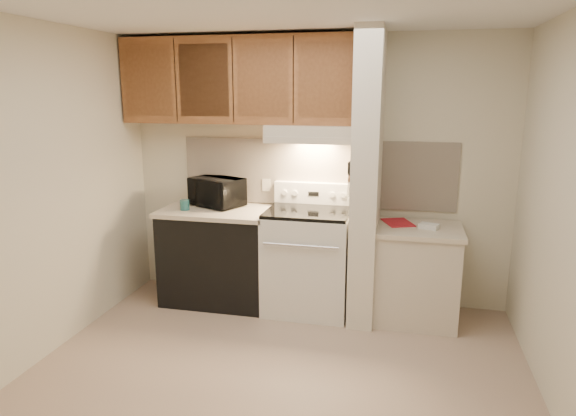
% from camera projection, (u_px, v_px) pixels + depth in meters
% --- Properties ---
extents(floor, '(3.60, 3.60, 0.00)m').
position_uv_depth(floor, '(278.00, 372.00, 3.72)').
color(floor, tan).
rests_on(floor, ground).
extents(ceiling, '(3.60, 3.60, 0.00)m').
position_uv_depth(ceiling, '(276.00, 7.00, 3.16)').
color(ceiling, white).
rests_on(ceiling, wall_back).
extents(wall_back, '(3.60, 2.50, 0.02)m').
position_uv_depth(wall_back, '(316.00, 171.00, 4.87)').
color(wall_back, beige).
rests_on(wall_back, floor).
extents(wall_left, '(0.02, 3.00, 2.50)m').
position_uv_depth(wall_left, '(44.00, 193.00, 3.84)').
color(wall_left, beige).
rests_on(wall_left, floor).
extents(wall_right, '(0.02, 3.00, 2.50)m').
position_uv_depth(wall_right, '(570.00, 220.00, 3.05)').
color(wall_right, beige).
rests_on(wall_right, floor).
extents(backsplash, '(2.60, 0.02, 0.63)m').
position_uv_depth(backsplash, '(315.00, 173.00, 4.86)').
color(backsplash, white).
rests_on(backsplash, wall_back).
extents(range_body, '(0.76, 0.65, 0.92)m').
position_uv_depth(range_body, '(308.00, 262.00, 4.72)').
color(range_body, silver).
rests_on(range_body, floor).
extents(oven_window, '(0.50, 0.01, 0.30)m').
position_uv_depth(oven_window, '(301.00, 269.00, 4.41)').
color(oven_window, black).
rests_on(oven_window, range_body).
extents(oven_handle, '(0.65, 0.02, 0.02)m').
position_uv_depth(oven_handle, '(301.00, 246.00, 4.32)').
color(oven_handle, silver).
rests_on(oven_handle, range_body).
extents(cooktop, '(0.74, 0.64, 0.03)m').
position_uv_depth(cooktop, '(309.00, 212.00, 4.61)').
color(cooktop, black).
rests_on(cooktop, range_body).
extents(range_backguard, '(0.76, 0.08, 0.20)m').
position_uv_depth(range_backguard, '(314.00, 193.00, 4.86)').
color(range_backguard, silver).
rests_on(range_backguard, range_body).
extents(range_display, '(0.10, 0.01, 0.04)m').
position_uv_depth(range_display, '(313.00, 194.00, 4.82)').
color(range_display, black).
rests_on(range_display, range_backguard).
extents(range_knob_left_outer, '(0.05, 0.02, 0.05)m').
position_uv_depth(range_knob_left_outer, '(284.00, 193.00, 4.87)').
color(range_knob_left_outer, silver).
rests_on(range_knob_left_outer, range_backguard).
extents(range_knob_left_inner, '(0.05, 0.02, 0.05)m').
position_uv_depth(range_knob_left_inner, '(295.00, 193.00, 4.85)').
color(range_knob_left_inner, silver).
rests_on(range_knob_left_inner, range_backguard).
extents(range_knob_right_inner, '(0.05, 0.02, 0.05)m').
position_uv_depth(range_knob_right_inner, '(332.00, 195.00, 4.77)').
color(range_knob_right_inner, silver).
rests_on(range_knob_right_inner, range_backguard).
extents(range_knob_right_outer, '(0.05, 0.02, 0.05)m').
position_uv_depth(range_knob_right_outer, '(343.00, 195.00, 4.75)').
color(range_knob_right_outer, silver).
rests_on(range_knob_right_outer, range_backguard).
extents(dishwasher_front, '(1.00, 0.63, 0.87)m').
position_uv_depth(dishwasher_front, '(218.00, 257.00, 4.93)').
color(dishwasher_front, black).
rests_on(dishwasher_front, floor).
extents(left_countertop, '(1.04, 0.67, 0.04)m').
position_uv_depth(left_countertop, '(217.00, 211.00, 4.82)').
color(left_countertop, beige).
rests_on(left_countertop, dishwasher_front).
extents(spoon_rest, '(0.21, 0.14, 0.01)m').
position_uv_depth(spoon_rest, '(210.00, 203.00, 5.04)').
color(spoon_rest, black).
rests_on(spoon_rest, left_countertop).
extents(teal_jar, '(0.10, 0.10, 0.10)m').
position_uv_depth(teal_jar, '(185.00, 205.00, 4.77)').
color(teal_jar, '#276565').
rests_on(teal_jar, left_countertop).
extents(outlet, '(0.08, 0.01, 0.12)m').
position_uv_depth(outlet, '(266.00, 185.00, 4.98)').
color(outlet, beige).
rests_on(outlet, backsplash).
extents(microwave, '(0.58, 0.51, 0.27)m').
position_uv_depth(microwave, '(217.00, 192.00, 4.93)').
color(microwave, black).
rests_on(microwave, left_countertop).
extents(partition_pillar, '(0.22, 0.70, 2.50)m').
position_uv_depth(partition_pillar, '(367.00, 179.00, 4.42)').
color(partition_pillar, beige).
rests_on(partition_pillar, floor).
extents(pillar_trim, '(0.01, 0.70, 0.04)m').
position_uv_depth(pillar_trim, '(354.00, 173.00, 4.44)').
color(pillar_trim, '#925930').
rests_on(pillar_trim, partition_pillar).
extents(knife_strip, '(0.02, 0.42, 0.04)m').
position_uv_depth(knife_strip, '(352.00, 172.00, 4.39)').
color(knife_strip, black).
rests_on(knife_strip, partition_pillar).
extents(knife_blade_a, '(0.01, 0.03, 0.16)m').
position_uv_depth(knife_blade_a, '(348.00, 187.00, 4.25)').
color(knife_blade_a, silver).
rests_on(knife_blade_a, knife_strip).
extents(knife_handle_a, '(0.02, 0.02, 0.10)m').
position_uv_depth(knife_handle_a, '(349.00, 169.00, 4.22)').
color(knife_handle_a, black).
rests_on(knife_handle_a, knife_strip).
extents(knife_blade_b, '(0.01, 0.04, 0.18)m').
position_uv_depth(knife_blade_b, '(350.00, 186.00, 4.35)').
color(knife_blade_b, silver).
rests_on(knife_blade_b, knife_strip).
extents(knife_handle_b, '(0.02, 0.02, 0.10)m').
position_uv_depth(knife_handle_b, '(350.00, 167.00, 4.29)').
color(knife_handle_b, black).
rests_on(knife_handle_b, knife_strip).
extents(knife_blade_c, '(0.01, 0.04, 0.20)m').
position_uv_depth(knife_blade_c, '(350.00, 185.00, 4.42)').
color(knife_blade_c, silver).
rests_on(knife_blade_c, knife_strip).
extents(knife_handle_c, '(0.02, 0.02, 0.10)m').
position_uv_depth(knife_handle_c, '(351.00, 166.00, 4.39)').
color(knife_handle_c, black).
rests_on(knife_handle_c, knife_strip).
extents(knife_blade_d, '(0.01, 0.04, 0.16)m').
position_uv_depth(knife_blade_d, '(351.00, 182.00, 4.48)').
color(knife_blade_d, silver).
rests_on(knife_blade_d, knife_strip).
extents(knife_handle_d, '(0.02, 0.02, 0.10)m').
position_uv_depth(knife_handle_d, '(352.00, 164.00, 4.47)').
color(knife_handle_d, black).
rests_on(knife_handle_d, knife_strip).
extents(knife_blade_e, '(0.01, 0.04, 0.18)m').
position_uv_depth(knife_blade_e, '(352.00, 181.00, 4.55)').
color(knife_blade_e, silver).
rests_on(knife_blade_e, knife_strip).
extents(knife_handle_e, '(0.02, 0.02, 0.10)m').
position_uv_depth(knife_handle_e, '(353.00, 163.00, 4.53)').
color(knife_handle_e, black).
rests_on(knife_handle_e, knife_strip).
extents(oven_mitt, '(0.03, 0.09, 0.22)m').
position_uv_depth(oven_mitt, '(353.00, 187.00, 4.64)').
color(oven_mitt, slate).
rests_on(oven_mitt, partition_pillar).
extents(right_cab_base, '(0.70, 0.60, 0.81)m').
position_uv_depth(right_cab_base, '(416.00, 276.00, 4.51)').
color(right_cab_base, beige).
rests_on(right_cab_base, floor).
extents(right_countertop, '(0.74, 0.64, 0.04)m').
position_uv_depth(right_countertop, '(419.00, 229.00, 4.42)').
color(right_countertop, beige).
rests_on(right_countertop, right_cab_base).
extents(red_folder, '(0.32, 0.36, 0.01)m').
position_uv_depth(red_folder, '(398.00, 223.00, 4.55)').
color(red_folder, '#B11A24').
rests_on(red_folder, right_countertop).
extents(white_box, '(0.18, 0.15, 0.04)m').
position_uv_depth(white_box, '(429.00, 226.00, 4.37)').
color(white_box, white).
rests_on(white_box, right_countertop).
extents(range_hood, '(0.78, 0.44, 0.15)m').
position_uv_depth(range_hood, '(312.00, 133.00, 4.58)').
color(range_hood, beige).
rests_on(range_hood, upper_cabinets).
extents(hood_lip, '(0.78, 0.04, 0.06)m').
position_uv_depth(hood_lip, '(307.00, 141.00, 4.39)').
color(hood_lip, beige).
rests_on(hood_lip, range_hood).
extents(upper_cabinets, '(2.18, 0.33, 0.77)m').
position_uv_depth(upper_cabinets, '(239.00, 81.00, 4.66)').
color(upper_cabinets, '#925930').
rests_on(upper_cabinets, wall_back).
extents(cab_door_a, '(0.46, 0.01, 0.63)m').
position_uv_depth(cab_door_a, '(148.00, 81.00, 4.69)').
color(cab_door_a, '#925930').
rests_on(cab_door_a, upper_cabinets).
extents(cab_gap_a, '(0.01, 0.01, 0.73)m').
position_uv_depth(cab_gap_a, '(176.00, 81.00, 4.63)').
color(cab_gap_a, black).
rests_on(cab_gap_a, upper_cabinets).
extents(cab_door_b, '(0.46, 0.01, 0.63)m').
position_uv_depth(cab_door_b, '(204.00, 80.00, 4.57)').
color(cab_door_b, '#925930').
rests_on(cab_door_b, upper_cabinets).
extents(cab_gap_b, '(0.01, 0.01, 0.73)m').
position_uv_depth(cab_gap_b, '(233.00, 80.00, 4.51)').
color(cab_gap_b, black).
rests_on(cab_gap_b, upper_cabinets).
extents(cab_door_c, '(0.46, 0.01, 0.63)m').
position_uv_depth(cab_door_c, '(263.00, 80.00, 4.45)').
color(cab_door_c, '#925930').
rests_on(cab_door_c, upper_cabinets).
extents(cab_gap_c, '(0.01, 0.01, 0.73)m').
position_uv_depth(cab_gap_c, '(293.00, 80.00, 4.39)').
color(cab_gap_c, black).
rests_on(cab_gap_c, upper_cabinets).
extents(cab_door_d, '(0.46, 0.01, 0.63)m').
position_uv_depth(cab_door_d, '(325.00, 80.00, 4.33)').
color(cab_door_d, '#925930').
rests_on(cab_door_d, upper_cabinets).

